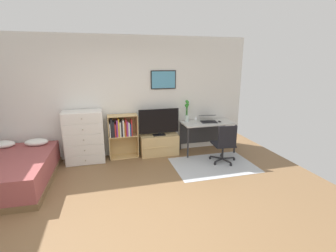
% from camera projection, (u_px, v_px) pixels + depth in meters
% --- Properties ---
extents(ground_plane, '(7.20, 7.20, 0.00)m').
position_uv_depth(ground_plane, '(134.00, 213.00, 3.55)').
color(ground_plane, brown).
extents(wall_back_with_posters, '(6.12, 0.09, 2.70)m').
position_uv_depth(wall_back_with_posters, '(118.00, 98.00, 5.47)').
color(wall_back_with_posters, silver).
rests_on(wall_back_with_posters, ground_plane).
extents(area_rug, '(1.70, 1.20, 0.01)m').
position_uv_depth(area_rug, '(213.00, 165.00, 5.19)').
color(area_rug, '#B2B7BC').
rests_on(area_rug, ground_plane).
extents(bed, '(1.44, 1.95, 0.63)m').
position_uv_depth(bed, '(9.00, 172.00, 4.30)').
color(bed, brown).
rests_on(bed, ground_plane).
extents(dresser, '(0.81, 0.46, 1.14)m').
position_uv_depth(dresser, '(84.00, 137.00, 5.22)').
color(dresser, white).
rests_on(dresser, ground_plane).
extents(bookshelf, '(0.65, 0.30, 0.99)m').
position_uv_depth(bookshelf, '(122.00, 132.00, 5.47)').
color(bookshelf, tan).
rests_on(bookshelf, ground_plane).
extents(tv_stand, '(0.88, 0.41, 0.48)m').
position_uv_depth(tv_stand, '(159.00, 145.00, 5.73)').
color(tv_stand, tan).
rests_on(tv_stand, ground_plane).
extents(television, '(0.93, 0.16, 0.62)m').
position_uv_depth(television, '(159.00, 122.00, 5.57)').
color(television, black).
rests_on(television, tv_stand).
extents(desk, '(1.25, 0.61, 0.74)m').
position_uv_depth(desk, '(206.00, 127.00, 5.91)').
color(desk, silver).
rests_on(desk, ground_plane).
extents(office_chair, '(0.57, 0.58, 0.86)m').
position_uv_depth(office_chair, '(225.00, 143.00, 5.19)').
color(office_chair, '#232326').
rests_on(office_chair, ground_plane).
extents(laptop, '(0.43, 0.45, 0.16)m').
position_uv_depth(laptop, '(208.00, 119.00, 5.84)').
color(laptop, '#333338').
rests_on(laptop, desk).
extents(computer_mouse, '(0.06, 0.10, 0.03)m').
position_uv_depth(computer_mouse, '(220.00, 122.00, 5.79)').
color(computer_mouse, '#262628').
rests_on(computer_mouse, desk).
extents(bamboo_vase, '(0.10, 0.11, 0.52)m').
position_uv_depth(bamboo_vase, '(187.00, 110.00, 5.77)').
color(bamboo_vase, silver).
rests_on(bamboo_vase, desk).
extents(wine_glass, '(0.07, 0.07, 0.18)m').
position_uv_depth(wine_glass, '(196.00, 118.00, 5.62)').
color(wine_glass, silver).
rests_on(wine_glass, desk).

